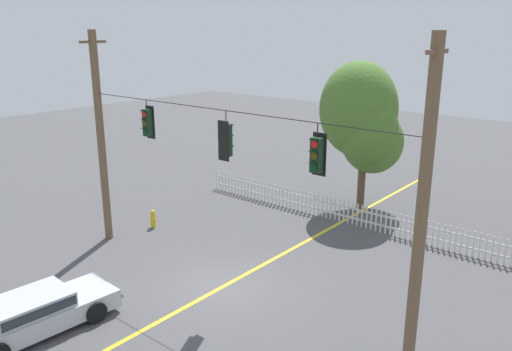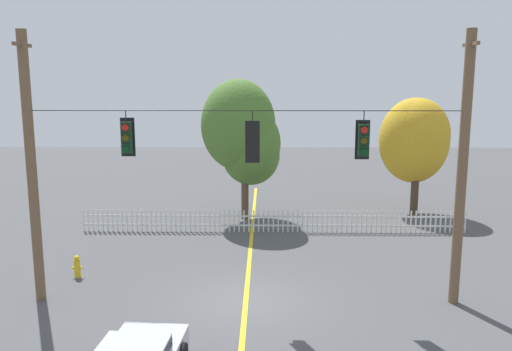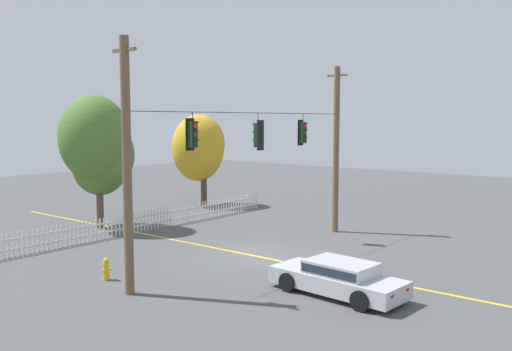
{
  "view_description": "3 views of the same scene",
  "coord_description": "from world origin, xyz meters",
  "px_view_note": "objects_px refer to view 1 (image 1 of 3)",
  "views": [
    {
      "loc": [
        10.8,
        -11.33,
        8.4
      ],
      "look_at": [
        1.23,
        0.22,
        4.08
      ],
      "focal_mm": 35.96,
      "sensor_mm": 36.0,
      "label": 1
    },
    {
      "loc": [
        0.6,
        -15.68,
        6.82
      ],
      "look_at": [
        0.31,
        0.68,
        3.92
      ],
      "focal_mm": 36.86,
      "sensor_mm": 36.0,
      "label": 2
    },
    {
      "loc": [
        -17.71,
        -14.37,
        5.73
      ],
      "look_at": [
        0.38,
        0.23,
        3.37
      ],
      "focal_mm": 38.8,
      "sensor_mm": 36.0,
      "label": 3
    }
  ],
  "objects_px": {
    "autumn_maple_near_fence": "(364,122)",
    "fire_hydrant": "(153,219)",
    "traffic_signal_northbound_secondary": "(148,123)",
    "traffic_signal_northbound_primary": "(226,140)",
    "traffic_signal_southbound_primary": "(317,155)",
    "parked_car": "(34,313)"
  },
  "relations": [
    {
      "from": "traffic_signal_southbound_primary",
      "to": "autumn_maple_near_fence",
      "type": "distance_m",
      "value": 10.91
    },
    {
      "from": "traffic_signal_southbound_primary",
      "to": "fire_hydrant",
      "type": "relative_size",
      "value": 1.84
    },
    {
      "from": "autumn_maple_near_fence",
      "to": "traffic_signal_northbound_primary",
      "type": "bearing_deg",
      "value": -86.28
    },
    {
      "from": "parked_car",
      "to": "traffic_signal_northbound_secondary",
      "type": "bearing_deg",
      "value": 102.84
    },
    {
      "from": "traffic_signal_northbound_secondary",
      "to": "traffic_signal_southbound_primary",
      "type": "bearing_deg",
      "value": 0.0
    },
    {
      "from": "parked_car",
      "to": "autumn_maple_near_fence",
      "type": "bearing_deg",
      "value": 83.04
    },
    {
      "from": "autumn_maple_near_fence",
      "to": "parked_car",
      "type": "distance_m",
      "value": 16.06
    },
    {
      "from": "traffic_signal_northbound_primary",
      "to": "traffic_signal_southbound_primary",
      "type": "xyz_separation_m",
      "value": [
        3.31,
        0.02,
        0.04
      ]
    },
    {
      "from": "traffic_signal_southbound_primary",
      "to": "parked_car",
      "type": "height_order",
      "value": "traffic_signal_southbound_primary"
    },
    {
      "from": "traffic_signal_northbound_secondary",
      "to": "parked_car",
      "type": "bearing_deg",
      "value": -77.16
    },
    {
      "from": "traffic_signal_southbound_primary",
      "to": "autumn_maple_near_fence",
      "type": "bearing_deg",
      "value": 111.42
    },
    {
      "from": "traffic_signal_southbound_primary",
      "to": "autumn_maple_near_fence",
      "type": "xyz_separation_m",
      "value": [
        -3.97,
        10.12,
        -0.93
      ]
    },
    {
      "from": "autumn_maple_near_fence",
      "to": "parked_car",
      "type": "height_order",
      "value": "autumn_maple_near_fence"
    },
    {
      "from": "traffic_signal_southbound_primary",
      "to": "autumn_maple_near_fence",
      "type": "height_order",
      "value": "autumn_maple_near_fence"
    },
    {
      "from": "traffic_signal_northbound_secondary",
      "to": "autumn_maple_near_fence",
      "type": "relative_size",
      "value": 0.2
    },
    {
      "from": "traffic_signal_northbound_secondary",
      "to": "traffic_signal_northbound_primary",
      "type": "height_order",
      "value": "same"
    },
    {
      "from": "traffic_signal_northbound_secondary",
      "to": "traffic_signal_southbound_primary",
      "type": "height_order",
      "value": "same"
    },
    {
      "from": "traffic_signal_northbound_primary",
      "to": "parked_car",
      "type": "bearing_deg",
      "value": -115.32
    },
    {
      "from": "autumn_maple_near_fence",
      "to": "fire_hydrant",
      "type": "xyz_separation_m",
      "value": [
        -5.61,
        -8.18,
        -3.8
      ]
    },
    {
      "from": "autumn_maple_near_fence",
      "to": "fire_hydrant",
      "type": "distance_m",
      "value": 10.63
    },
    {
      "from": "traffic_signal_southbound_primary",
      "to": "traffic_signal_northbound_primary",
      "type": "bearing_deg",
      "value": -179.66
    },
    {
      "from": "traffic_signal_southbound_primary",
      "to": "autumn_maple_near_fence",
      "type": "relative_size",
      "value": 0.21
    }
  ]
}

